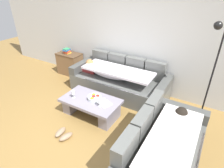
{
  "coord_description": "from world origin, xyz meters",
  "views": [
    {
      "loc": [
        1.87,
        -1.95,
        2.54
      ],
      "look_at": [
        0.08,
        1.08,
        0.55
      ],
      "focal_mm": 29.97,
      "sensor_mm": 36.0,
      "label": 1
    }
  ],
  "objects_px": {
    "wine_glass_near_left": "(73,93)",
    "floor_lamp": "(211,68)",
    "book_stack_on_cabinet": "(67,51)",
    "fruit_bowl": "(94,97)",
    "coffee_table": "(91,105)",
    "wine_glass_near_right": "(100,101)",
    "couch_along_wall": "(118,81)",
    "pair_of_shoes": "(63,134)",
    "open_magazine": "(104,103)",
    "couch_near_window": "(163,151)",
    "side_cabinet": "(70,64)"
  },
  "relations": [
    {
      "from": "wine_glass_near_left",
      "to": "floor_lamp",
      "type": "height_order",
      "value": "floor_lamp"
    },
    {
      "from": "book_stack_on_cabinet",
      "to": "fruit_bowl",
      "type": "bearing_deg",
      "value": -33.84
    },
    {
      "from": "coffee_table",
      "to": "wine_glass_near_right",
      "type": "relative_size",
      "value": 7.23
    },
    {
      "from": "couch_along_wall",
      "to": "wine_glass_near_right",
      "type": "height_order",
      "value": "couch_along_wall"
    },
    {
      "from": "coffee_table",
      "to": "pair_of_shoes",
      "type": "height_order",
      "value": "coffee_table"
    },
    {
      "from": "fruit_bowl",
      "to": "book_stack_on_cabinet",
      "type": "xyz_separation_m",
      "value": [
        -1.85,
        1.24,
        0.29
      ]
    },
    {
      "from": "coffee_table",
      "to": "open_magazine",
      "type": "distance_m",
      "value": 0.35
    },
    {
      "from": "couch_along_wall",
      "to": "book_stack_on_cabinet",
      "type": "xyz_separation_m",
      "value": [
        -1.83,
        0.22,
        0.38
      ]
    },
    {
      "from": "wine_glass_near_left",
      "to": "book_stack_on_cabinet",
      "type": "distance_m",
      "value": 2.02
    },
    {
      "from": "wine_glass_near_left",
      "to": "floor_lamp",
      "type": "bearing_deg",
      "value": 27.65
    },
    {
      "from": "couch_along_wall",
      "to": "floor_lamp",
      "type": "bearing_deg",
      "value": 0.7
    },
    {
      "from": "couch_near_window",
      "to": "wine_glass_near_left",
      "type": "bearing_deg",
      "value": 79.62
    },
    {
      "from": "couch_near_window",
      "to": "coffee_table",
      "type": "xyz_separation_m",
      "value": [
        -1.67,
        0.49,
        -0.1
      ]
    },
    {
      "from": "couch_near_window",
      "to": "side_cabinet",
      "type": "relative_size",
      "value": 2.68
    },
    {
      "from": "couch_along_wall",
      "to": "fruit_bowl",
      "type": "xyz_separation_m",
      "value": [
        0.01,
        -1.02,
        0.09
      ]
    },
    {
      "from": "wine_glass_near_right",
      "to": "side_cabinet",
      "type": "bearing_deg",
      "value": 145.36
    },
    {
      "from": "open_magazine",
      "to": "floor_lamp",
      "type": "relative_size",
      "value": 0.14
    },
    {
      "from": "coffee_table",
      "to": "wine_glass_near_left",
      "type": "relative_size",
      "value": 7.23
    },
    {
      "from": "wine_glass_near_left",
      "to": "side_cabinet",
      "type": "relative_size",
      "value": 0.23
    },
    {
      "from": "wine_glass_near_left",
      "to": "side_cabinet",
      "type": "bearing_deg",
      "value": 134.19
    },
    {
      "from": "couch_near_window",
      "to": "open_magazine",
      "type": "relative_size",
      "value": 6.89
    },
    {
      "from": "open_magazine",
      "to": "side_cabinet",
      "type": "bearing_deg",
      "value": 170.12
    },
    {
      "from": "couch_along_wall",
      "to": "book_stack_on_cabinet",
      "type": "height_order",
      "value": "couch_along_wall"
    },
    {
      "from": "couch_near_window",
      "to": "floor_lamp",
      "type": "relative_size",
      "value": 0.99
    },
    {
      "from": "wine_glass_near_right",
      "to": "open_magazine",
      "type": "xyz_separation_m",
      "value": [
        0.02,
        0.13,
        -0.11
      ]
    },
    {
      "from": "wine_glass_near_left",
      "to": "fruit_bowl",
      "type": "bearing_deg",
      "value": 22.64
    },
    {
      "from": "pair_of_shoes",
      "to": "wine_glass_near_left",
      "type": "bearing_deg",
      "value": 112.63
    },
    {
      "from": "couch_along_wall",
      "to": "open_magazine",
      "type": "xyz_separation_m",
      "value": [
        0.26,
        -1.04,
        0.06
      ]
    },
    {
      "from": "coffee_table",
      "to": "book_stack_on_cabinet",
      "type": "bearing_deg",
      "value": 144.18
    },
    {
      "from": "wine_glass_near_right",
      "to": "pair_of_shoes",
      "type": "xyz_separation_m",
      "value": [
        -0.36,
        -0.69,
        -0.45
      ]
    },
    {
      "from": "open_magazine",
      "to": "floor_lamp",
      "type": "bearing_deg",
      "value": 54.59
    },
    {
      "from": "side_cabinet",
      "to": "book_stack_on_cabinet",
      "type": "xyz_separation_m",
      "value": [
        -0.06,
        -0.01,
        0.39
      ]
    },
    {
      "from": "wine_glass_near_right",
      "to": "book_stack_on_cabinet",
      "type": "height_order",
      "value": "book_stack_on_cabinet"
    },
    {
      "from": "coffee_table",
      "to": "side_cabinet",
      "type": "bearing_deg",
      "value": 143.09
    },
    {
      "from": "coffee_table",
      "to": "couch_near_window",
      "type": "bearing_deg",
      "value": -16.33
    },
    {
      "from": "wine_glass_near_left",
      "to": "book_stack_on_cabinet",
      "type": "height_order",
      "value": "book_stack_on_cabinet"
    },
    {
      "from": "coffee_table",
      "to": "wine_glass_near_left",
      "type": "distance_m",
      "value": 0.45
    },
    {
      "from": "coffee_table",
      "to": "fruit_bowl",
      "type": "xyz_separation_m",
      "value": [
        0.06,
        0.05,
        0.18
      ]
    },
    {
      "from": "floor_lamp",
      "to": "wine_glass_near_right",
      "type": "bearing_deg",
      "value": -144.65
    },
    {
      "from": "book_stack_on_cabinet",
      "to": "side_cabinet",
      "type": "bearing_deg",
      "value": 4.66
    },
    {
      "from": "side_cabinet",
      "to": "pair_of_shoes",
      "type": "height_order",
      "value": "side_cabinet"
    },
    {
      "from": "pair_of_shoes",
      "to": "book_stack_on_cabinet",
      "type": "bearing_deg",
      "value": 129.57
    },
    {
      "from": "open_magazine",
      "to": "pair_of_shoes",
      "type": "distance_m",
      "value": 0.97
    },
    {
      "from": "wine_glass_near_right",
      "to": "open_magazine",
      "type": "height_order",
      "value": "wine_glass_near_right"
    },
    {
      "from": "fruit_bowl",
      "to": "side_cabinet",
      "type": "xyz_separation_m",
      "value": [
        -1.78,
        1.24,
        -0.1
      ]
    },
    {
      "from": "couch_near_window",
      "to": "fruit_bowl",
      "type": "bearing_deg",
      "value": 71.46
    },
    {
      "from": "floor_lamp",
      "to": "book_stack_on_cabinet",
      "type": "bearing_deg",
      "value": 176.99
    },
    {
      "from": "pair_of_shoes",
      "to": "couch_near_window",
      "type": "bearing_deg",
      "value": 9.72
    },
    {
      "from": "fruit_bowl",
      "to": "wine_glass_near_left",
      "type": "xyz_separation_m",
      "value": [
        -0.41,
        -0.17,
        0.07
      ]
    },
    {
      "from": "open_magazine",
      "to": "fruit_bowl",
      "type": "bearing_deg",
      "value": -162.27
    }
  ]
}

